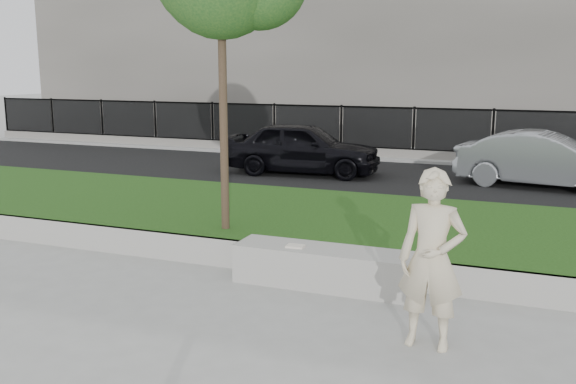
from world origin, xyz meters
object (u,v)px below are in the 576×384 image
at_px(stone_bench, 329,268).
at_px(book, 295,246).
at_px(car_silver, 544,160).
at_px(car_dark, 303,148).
at_px(man, 432,260).

relative_size(stone_bench, book, 10.89).
bearing_deg(stone_bench, book, -169.30).
bearing_deg(book, stone_bench, 7.92).
xyz_separation_m(book, car_silver, (2.92, 8.17, 0.16)).
bearing_deg(car_dark, car_silver, -91.73).
xyz_separation_m(stone_bench, car_dark, (-3.25, 7.82, 0.46)).
distance_m(stone_bench, car_dark, 8.48).
height_order(stone_bench, car_silver, car_silver).
bearing_deg(stone_bench, man, -41.38).
xyz_separation_m(man, car_silver, (1.01, 9.40, -0.23)).
relative_size(car_dark, car_silver, 1.02).
bearing_deg(stone_bench, car_silver, 72.86).
bearing_deg(stone_bench, car_dark, 112.57).
bearing_deg(man, car_dark, 119.70).
distance_m(man, car_dark, 10.28).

